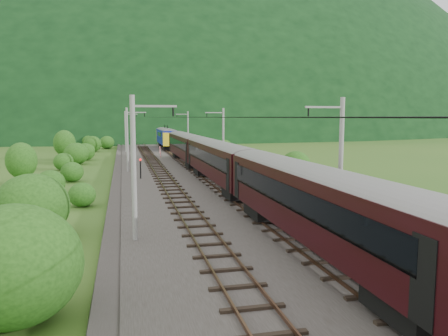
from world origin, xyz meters
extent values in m
plane|color=#2D5B1C|center=(0.00, 0.00, 0.00)|extent=(600.00, 600.00, 0.00)
cube|color=#38332D|center=(0.00, 10.00, 0.15)|extent=(14.00, 220.00, 0.30)
cube|color=brown|center=(-3.12, 10.00, 0.49)|extent=(0.08, 220.00, 0.15)
cube|color=brown|center=(-1.68, 10.00, 0.49)|extent=(0.08, 220.00, 0.15)
cube|color=black|center=(-2.40, 10.00, 0.36)|extent=(2.40, 220.00, 0.12)
cube|color=brown|center=(1.68, 10.00, 0.49)|extent=(0.08, 220.00, 0.15)
cube|color=brown|center=(3.12, 10.00, 0.49)|extent=(0.08, 220.00, 0.15)
cube|color=black|center=(2.40, 10.00, 0.36)|extent=(2.40, 220.00, 0.12)
cylinder|color=gray|center=(-6.20, 0.00, 4.30)|extent=(0.28, 0.28, 8.00)
cube|color=gray|center=(-5.00, 0.00, 7.70)|extent=(2.40, 0.12, 0.12)
cylinder|color=black|center=(-4.00, 0.00, 7.40)|extent=(0.10, 0.10, 0.50)
cylinder|color=gray|center=(-6.20, 32.00, 4.30)|extent=(0.28, 0.28, 8.00)
cube|color=gray|center=(-5.00, 32.00, 7.70)|extent=(2.40, 0.12, 0.12)
cylinder|color=black|center=(-4.00, 32.00, 7.40)|extent=(0.10, 0.10, 0.50)
cylinder|color=gray|center=(-6.20, 64.00, 4.30)|extent=(0.28, 0.28, 8.00)
cube|color=gray|center=(-5.00, 64.00, 7.70)|extent=(2.40, 0.12, 0.12)
cylinder|color=black|center=(-4.00, 64.00, 7.40)|extent=(0.10, 0.10, 0.50)
cylinder|color=gray|center=(-6.20, 96.00, 4.30)|extent=(0.28, 0.28, 8.00)
cube|color=gray|center=(-5.00, 96.00, 7.70)|extent=(2.40, 0.12, 0.12)
cylinder|color=black|center=(-4.00, 96.00, 7.40)|extent=(0.10, 0.10, 0.50)
cylinder|color=gray|center=(-6.20, 128.00, 4.30)|extent=(0.28, 0.28, 8.00)
cube|color=gray|center=(-5.00, 128.00, 7.70)|extent=(2.40, 0.12, 0.12)
cylinder|color=black|center=(-4.00, 128.00, 7.40)|extent=(0.10, 0.10, 0.50)
cylinder|color=gray|center=(6.20, 0.00, 4.30)|extent=(0.28, 0.28, 8.00)
cube|color=gray|center=(5.00, 0.00, 7.70)|extent=(2.40, 0.12, 0.12)
cylinder|color=black|center=(4.00, 0.00, 7.40)|extent=(0.10, 0.10, 0.50)
cylinder|color=gray|center=(6.20, 32.00, 4.30)|extent=(0.28, 0.28, 8.00)
cube|color=gray|center=(5.00, 32.00, 7.70)|extent=(2.40, 0.12, 0.12)
cylinder|color=black|center=(4.00, 32.00, 7.40)|extent=(0.10, 0.10, 0.50)
cylinder|color=gray|center=(6.20, 64.00, 4.30)|extent=(0.28, 0.28, 8.00)
cube|color=gray|center=(5.00, 64.00, 7.70)|extent=(2.40, 0.12, 0.12)
cylinder|color=black|center=(4.00, 64.00, 7.40)|extent=(0.10, 0.10, 0.50)
cylinder|color=gray|center=(6.20, 96.00, 4.30)|extent=(0.28, 0.28, 8.00)
cube|color=gray|center=(5.00, 96.00, 7.70)|extent=(2.40, 0.12, 0.12)
cylinder|color=black|center=(4.00, 96.00, 7.40)|extent=(0.10, 0.10, 0.50)
cylinder|color=gray|center=(6.20, 128.00, 4.30)|extent=(0.28, 0.28, 8.00)
cube|color=gray|center=(5.00, 128.00, 7.70)|extent=(2.40, 0.12, 0.12)
cylinder|color=black|center=(4.00, 128.00, 7.40)|extent=(0.10, 0.10, 0.50)
cylinder|color=black|center=(-2.40, 10.00, 7.10)|extent=(0.03, 198.00, 0.03)
cylinder|color=black|center=(2.40, 10.00, 7.10)|extent=(0.03, 198.00, 0.03)
ellipsoid|color=black|center=(0.00, 260.00, 0.00)|extent=(504.00, 360.00, 244.00)
cube|color=black|center=(2.40, -4.72, 2.94)|extent=(2.86, 21.68, 2.96)
cylinder|color=slate|center=(2.40, -4.72, 4.27)|extent=(2.86, 21.57, 2.86)
cube|color=black|center=(0.95, -4.72, 3.29)|extent=(0.05, 19.08, 1.13)
cube|color=black|center=(3.85, -4.72, 3.29)|extent=(0.05, 19.08, 1.13)
cube|color=black|center=(2.40, -12.30, 1.01)|extent=(2.17, 3.15, 0.89)
cube|color=black|center=(2.40, 2.87, 1.01)|extent=(2.17, 3.15, 0.89)
cube|color=black|center=(2.40, 17.51, 2.94)|extent=(2.86, 21.68, 2.96)
cylinder|color=slate|center=(2.40, 17.51, 4.27)|extent=(2.86, 21.57, 2.86)
cube|color=black|center=(0.95, 17.51, 3.29)|extent=(0.05, 19.08, 1.13)
cube|color=black|center=(3.85, 17.51, 3.29)|extent=(0.05, 19.08, 1.13)
cube|color=black|center=(2.40, 9.92, 1.01)|extent=(2.17, 3.15, 0.89)
cube|color=black|center=(2.40, 25.10, 1.01)|extent=(2.17, 3.15, 0.89)
cube|color=black|center=(2.40, 39.73, 2.94)|extent=(2.86, 21.68, 2.96)
cylinder|color=slate|center=(2.40, 39.73, 4.27)|extent=(2.86, 21.57, 2.86)
cube|color=black|center=(0.95, 39.73, 3.29)|extent=(0.05, 19.08, 1.13)
cube|color=black|center=(3.85, 39.73, 3.29)|extent=(0.05, 19.08, 1.13)
cube|color=black|center=(2.40, 32.14, 1.01)|extent=(2.17, 3.15, 0.89)
cube|color=black|center=(2.40, 47.32, 1.01)|extent=(2.17, 3.15, 0.89)
cube|color=#131E9B|center=(2.40, 70.82, 2.94)|extent=(2.86, 17.74, 2.96)
cylinder|color=slate|center=(2.40, 70.82, 4.27)|extent=(2.86, 17.65, 2.86)
cube|color=black|center=(0.95, 70.82, 3.29)|extent=(0.05, 15.61, 1.13)
cube|color=black|center=(3.85, 70.82, 3.29)|extent=(0.05, 15.61, 1.13)
cube|color=black|center=(2.40, 64.61, 1.01)|extent=(2.17, 3.15, 0.89)
cube|color=black|center=(2.40, 77.03, 1.01)|extent=(2.17, 3.15, 0.89)
cube|color=yellow|center=(2.40, 79.49, 2.74)|extent=(2.92, 0.50, 2.66)
cube|color=yellow|center=(2.40, 62.15, 2.74)|extent=(2.92, 0.50, 2.66)
cube|color=black|center=(2.40, 73.82, 4.96)|extent=(0.08, 1.60, 0.89)
cylinder|color=red|center=(-0.51, 50.72, 1.01)|extent=(0.15, 0.15, 1.43)
cylinder|color=red|center=(0.03, 58.85, 0.98)|extent=(0.14, 0.14, 1.35)
cylinder|color=black|center=(-4.91, 24.81, 1.33)|extent=(0.14, 0.14, 2.06)
sphere|color=red|center=(-4.91, 24.81, 2.41)|extent=(0.25, 0.25, 0.25)
ellipsoid|color=#1D4612|center=(-10.48, -8.63, 2.10)|extent=(4.66, 4.66, 4.20)
ellipsoid|color=#1D4612|center=(-12.01, 2.72, 1.93)|extent=(4.28, 4.28, 3.85)
ellipsoid|color=#1D4612|center=(-10.02, 11.66, 0.97)|extent=(2.16, 2.16, 1.94)
ellipsoid|color=#1D4612|center=(-13.24, 17.45, 1.17)|extent=(2.60, 2.60, 2.34)
ellipsoid|color=#1D4612|center=(-12.28, 25.99, 1.11)|extent=(2.46, 2.46, 2.22)
ellipsoid|color=#1D4612|center=(-14.57, 37.27, 1.18)|extent=(2.62, 2.62, 2.35)
ellipsoid|color=#1D4612|center=(-13.62, 44.64, 1.64)|extent=(3.66, 3.66, 3.29)
ellipsoid|color=#1D4612|center=(-12.87, 50.70, 1.44)|extent=(3.20, 3.20, 2.88)
ellipsoid|color=#1D4612|center=(-13.02, 60.33, 1.07)|extent=(2.37, 2.37, 2.13)
ellipsoid|color=#1D4612|center=(-12.88, 69.12, 1.64)|extent=(3.64, 3.64, 3.28)
ellipsoid|color=#1D4612|center=(-10.26, 77.29, 1.46)|extent=(3.24, 3.24, 2.91)
ellipsoid|color=#1D4612|center=(-15.11, 88.14, 1.28)|extent=(2.85, 2.85, 2.57)
ellipsoid|color=#1D4612|center=(-12.35, 97.09, 0.94)|extent=(2.10, 2.10, 1.89)
cylinder|color=black|center=(-17.09, 24.56, 1.22)|extent=(0.24, 0.24, 2.45)
ellipsoid|color=#1D4612|center=(-17.09, 24.56, 2.62)|extent=(3.14, 3.14, 3.77)
cylinder|color=black|center=(-16.01, 50.70, 1.37)|extent=(0.24, 0.24, 2.73)
ellipsoid|color=#1D4612|center=(-16.01, 50.70, 2.93)|extent=(3.51, 3.51, 4.22)
ellipsoid|color=#1D4612|center=(11.71, 20.46, 1.53)|extent=(3.41, 3.41, 3.07)
ellipsoid|color=#1D4612|center=(10.89, 51.59, 1.39)|extent=(3.09, 3.09, 2.78)
camera|label=1|loc=(-6.74, -24.19, 7.10)|focal=35.00mm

